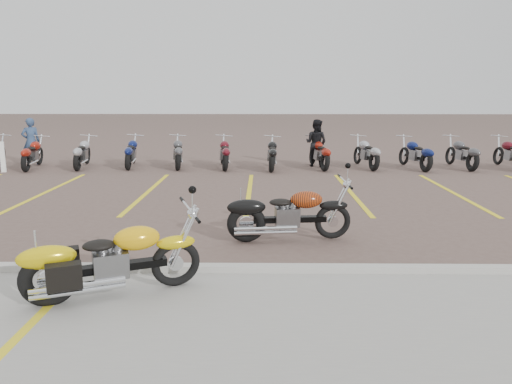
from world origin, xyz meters
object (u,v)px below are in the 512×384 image
at_px(flame_cruiser, 286,216).
at_px(person_b, 316,143).
at_px(bollard, 3,157).
at_px(person_a, 31,141).
at_px(yellow_cruiser, 109,262).

bearing_deg(flame_cruiser, person_b, 74.78).
relative_size(person_b, bollard, 1.66).
height_order(person_a, person_b, person_a).
bearing_deg(person_b, yellow_cruiser, 103.18).
bearing_deg(person_a, yellow_cruiser, 86.12).
relative_size(yellow_cruiser, person_b, 1.30).
distance_m(flame_cruiser, person_b, 9.19).
bearing_deg(person_a, person_b, 146.26).
bearing_deg(flame_cruiser, yellow_cruiser, -139.76).
height_order(flame_cruiser, person_b, person_b).
height_order(yellow_cruiser, person_b, person_b).
height_order(yellow_cruiser, person_a, person_a).
distance_m(yellow_cruiser, bollard, 12.12).
distance_m(flame_cruiser, bollard, 11.83).
relative_size(yellow_cruiser, person_a, 1.27).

